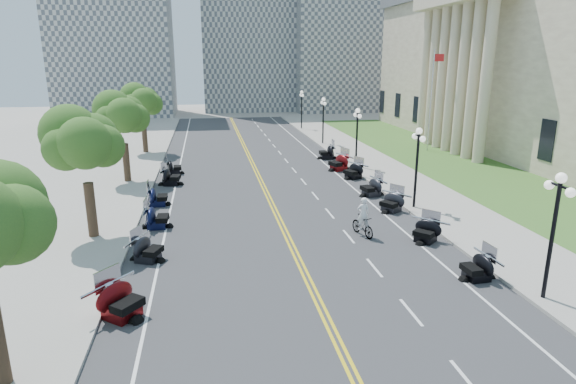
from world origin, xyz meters
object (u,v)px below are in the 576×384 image
civic_building (564,61)px  bicycle (363,226)px  flagpole (431,102)px  cyclist_rider (364,200)px

civic_building → bicycle: bearing=-141.9°
civic_building → bicycle: (-28.07, -22.01, -8.34)m
flagpole → cyclist_rider: flagpole is taller
civic_building → bicycle: civic_building is taller
civic_building → flagpole: 14.53m
flagpole → bicycle: size_ratio=5.34×
cyclist_rider → flagpole: bearing=-122.6°
bicycle → cyclist_rider: 1.44m
civic_building → flagpole: civic_building is taller
cyclist_rider → bicycle: bearing=-0.0°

